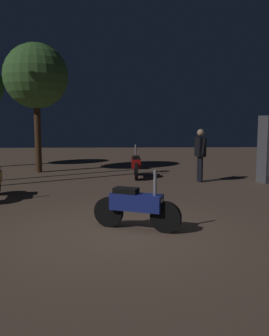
% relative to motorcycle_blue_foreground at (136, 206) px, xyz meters
% --- Properties ---
extents(ground_plane, '(40.00, 40.00, 0.00)m').
position_rel_motorcycle_blue_foreground_xyz_m(ground_plane, '(-0.35, -0.23, -0.44)').
color(ground_plane, brown).
extents(motorcycle_blue_foreground, '(1.58, 0.72, 1.11)m').
position_rel_motorcycle_blue_foreground_xyz_m(motorcycle_blue_foreground, '(0.00, 0.00, 0.00)').
color(motorcycle_blue_foreground, black).
rests_on(motorcycle_blue_foreground, ground_plane).
extents(motorcycle_red_parked_left, '(0.31, 1.66, 1.11)m').
position_rel_motorcycle_blue_foreground_xyz_m(motorcycle_red_parked_left, '(0.23, 6.13, 0.00)').
color(motorcycle_red_parked_left, black).
rests_on(motorcycle_red_parked_left, ground_plane).
extents(person_rider_beside, '(0.32, 0.67, 1.68)m').
position_rel_motorcycle_blue_foreground_xyz_m(person_rider_beside, '(2.23, 5.18, 0.56)').
color(person_rider_beside, black).
rests_on(person_rider_beside, ground_plane).
extents(tree_center_bg, '(2.37, 2.37, 4.74)m').
position_rel_motorcycle_blue_foreground_xyz_m(tree_center_bg, '(-3.38, 7.57, 3.09)').
color(tree_center_bg, '#4C331E').
rests_on(tree_center_bg, ground_plane).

